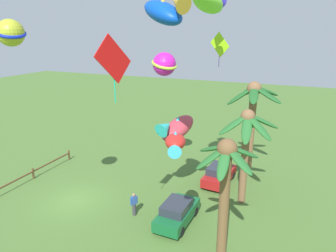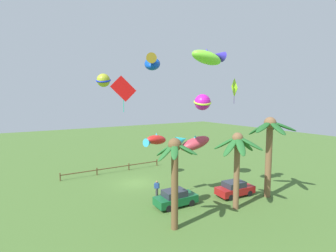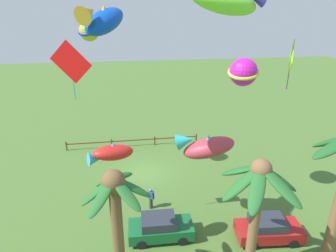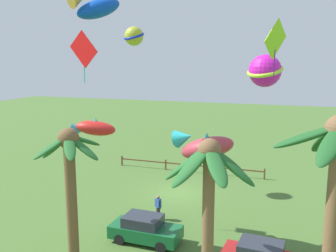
{
  "view_description": "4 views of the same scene",
  "coord_description": "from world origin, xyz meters",
  "views": [
    {
      "loc": [
        15.72,
        13.95,
        11.7
      ],
      "look_at": [
        -0.63,
        7.02,
        6.31
      ],
      "focal_mm": 33.15,
      "sensor_mm": 36.0,
      "label": 1
    },
    {
      "loc": [
        12.05,
        26.41,
        9.7
      ],
      "look_at": [
        -0.36,
        6.48,
        7.23
      ],
      "focal_mm": 27.28,
      "sensor_mm": 36.0,
      "label": 2
    },
    {
      "loc": [
        1.3,
        21.74,
        12.99
      ],
      "look_at": [
        -1.04,
        6.44,
        6.82
      ],
      "focal_mm": 31.04,
      "sensor_mm": 36.0,
      "label": 3
    },
    {
      "loc": [
        -7.58,
        25.38,
        9.96
      ],
      "look_at": [
        -1.43,
        6.95,
        6.46
      ],
      "focal_mm": 39.36,
      "sensor_mm": 36.0,
      "label": 4
    }
  ],
  "objects": [
    {
      "name": "ground_plane",
      "position": [
        0.0,
        0.0,
        0.0
      ],
      "size": [
        120.0,
        120.0,
        0.0
      ],
      "primitive_type": "plane",
      "color": "#476B2D"
    },
    {
      "name": "palm_tree_0",
      "position": [
        -9.39,
        10.78,
        5.81
      ],
      "size": [
        4.61,
        4.49,
        7.99
      ],
      "color": "brown",
      "rests_on": "ground"
    },
    {
      "name": "palm_tree_1",
      "position": [
        -4.58,
        11.13,
        5.09
      ],
      "size": [
        3.9,
        3.94,
        6.84
      ],
      "color": "brown",
      "rests_on": "ground"
    },
    {
      "name": "palm_tree_2",
      "position": [
        1.97,
        11.18,
        4.9
      ],
      "size": [
        3.13,
        3.24,
        6.9
      ],
      "color": "brown",
      "rests_on": "ground"
    },
    {
      "name": "rail_fence",
      "position": [
        0.73,
        -5.48,
        0.61
      ],
      "size": [
        13.35,
        0.12,
        0.95
      ],
      "color": "brown",
      "rests_on": "ground"
    },
    {
      "name": "parked_car_0",
      "position": [
        -0.36,
        7.76,
        0.75
      ],
      "size": [
        3.95,
        1.84,
        1.51
      ],
      "color": "#145B2D",
      "rests_on": "ground"
    },
    {
      "name": "parked_car_1",
      "position": [
        -6.78,
        8.88,
        0.75
      ],
      "size": [
        4.04,
        2.04,
        1.51
      ],
      "color": "#A51919",
      "rests_on": "ground"
    },
    {
      "name": "spectator_0",
      "position": [
        -0.07,
        4.82,
        0.81
      ],
      "size": [
        0.49,
        0.39,
        1.59
      ],
      "color": "#38383D",
      "rests_on": "ground"
    },
    {
      "name": "kite_diamond_0",
      "position": [
        3.92,
        6.35,
        10.53
      ],
      "size": [
        2.12,
        0.56,
        3.03
      ],
      "color": "red"
    },
    {
      "name": "kite_ball_1",
      "position": [
        -6.18,
        4.36,
        9.37
      ],
      "size": [
        2.64,
        2.63,
        1.79
      ],
      "color": "#D31BB2"
    },
    {
      "name": "kite_diamond_2",
      "position": [
        -6.83,
        8.42,
        10.82
      ],
      "size": [
        0.84,
        1.58,
        2.47
      ],
      "color": "#92E015"
    },
    {
      "name": "kite_ball_3",
      "position": [
        3.53,
        -0.05,
        11.66
      ],
      "size": [
        2.07,
        2.06,
        1.39
      ],
      "color": "#AAB429"
    },
    {
      "name": "kite_fish_4",
      "position": [
        2.16,
        8.6,
        6.42
      ],
      "size": [
        2.52,
        1.71,
        1.05
      ],
      "color": "red"
    },
    {
      "name": "kite_fish_5",
      "position": [
        -3.29,
        6.51,
        5.39
      ],
      "size": [
        3.91,
        2.36,
        2.04
      ],
      "color": "#B43442"
    },
    {
      "name": "kite_fish_6",
      "position": [
        2.09,
        8.03,
        12.62
      ],
      "size": [
        2.46,
        3.09,
        1.7
      ],
      "color": "#0A42BA"
    },
    {
      "name": "kite_fish_7",
      "position": [
        -3.34,
        8.54,
        13.44
      ],
      "size": [
        3.63,
        1.89,
        1.72
      ],
      "color": "#80E936"
    }
  ]
}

